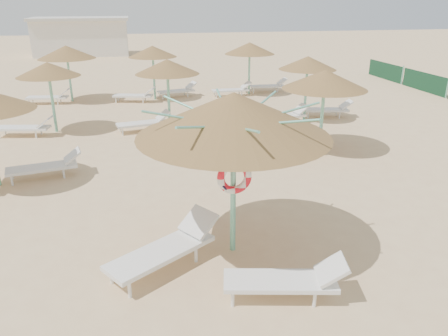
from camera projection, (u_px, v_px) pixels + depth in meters
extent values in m
plane|color=#DDB986|center=(232.00, 252.00, 8.84)|extent=(120.00, 120.00, 0.00)
cylinder|color=#70C3A7|center=(233.00, 189.00, 8.45)|extent=(0.11, 0.11, 2.71)
cone|color=olive|center=(234.00, 114.00, 7.91)|extent=(3.62, 3.62, 0.81)
cylinder|color=#70C3A7|center=(234.00, 129.00, 8.01)|extent=(0.20, 0.20, 0.12)
cylinder|color=#70C3A7|center=(277.00, 114.00, 8.08)|extent=(1.63, 0.04, 0.41)
cylinder|color=#70C3A7|center=(256.00, 108.00, 8.58)|extent=(1.19, 1.19, 0.41)
cylinder|color=#70C3A7|center=(224.00, 106.00, 8.69)|extent=(0.04, 1.63, 0.41)
cylinder|color=#70C3A7|center=(197.00, 111.00, 8.35)|extent=(1.19, 1.19, 0.41)
cylinder|color=#70C3A7|center=(188.00, 119.00, 7.77)|extent=(1.63, 0.04, 0.41)
cylinder|color=#70C3A7|center=(207.00, 127.00, 7.28)|extent=(1.19, 1.19, 0.41)
cylinder|color=#70C3A7|center=(245.00, 129.00, 7.17)|extent=(0.04, 1.63, 0.41)
cylinder|color=#70C3A7|center=(275.00, 123.00, 7.50)|extent=(1.19, 1.19, 0.41)
torus|color=red|center=(234.00, 177.00, 8.26)|extent=(0.68, 0.15, 0.68)
cylinder|color=white|center=(130.00, 289.00, 7.45)|extent=(0.07, 0.07, 0.32)
cylinder|color=white|center=(111.00, 276.00, 7.82)|extent=(0.07, 0.07, 0.32)
cylinder|color=white|center=(196.00, 255.00, 8.47)|extent=(0.07, 0.07, 0.32)
cylinder|color=white|center=(177.00, 244.00, 8.84)|extent=(0.07, 0.07, 0.32)
cube|color=white|center=(161.00, 252.00, 8.17)|extent=(2.18, 1.78, 0.09)
cube|color=white|center=(198.00, 222.00, 8.71)|extent=(0.83, 0.87, 0.41)
cylinder|color=white|center=(233.00, 299.00, 7.24)|extent=(0.06, 0.06, 0.28)
cylinder|color=white|center=(232.00, 281.00, 7.71)|extent=(0.06, 0.06, 0.28)
cylinder|color=white|center=(314.00, 300.00, 7.23)|extent=(0.06, 0.06, 0.28)
cylinder|color=white|center=(309.00, 281.00, 7.70)|extent=(0.06, 0.06, 0.28)
cube|color=white|center=(280.00, 281.00, 7.40)|extent=(2.00, 1.01, 0.08)
cube|color=white|center=(332.00, 269.00, 7.31)|extent=(0.60, 0.69, 0.37)
cylinder|color=white|center=(12.00, 181.00, 11.95)|extent=(0.06, 0.06, 0.28)
cylinder|color=white|center=(12.00, 174.00, 12.37)|extent=(0.06, 0.06, 0.28)
cylinder|color=white|center=(64.00, 174.00, 12.43)|extent=(0.06, 0.06, 0.28)
cylinder|color=white|center=(63.00, 168.00, 12.86)|extent=(0.06, 0.06, 0.28)
cube|color=white|center=(42.00, 167.00, 12.38)|extent=(1.98, 0.97, 0.08)
cube|color=white|center=(72.00, 156.00, 12.60)|extent=(0.59, 0.68, 0.36)
cylinder|color=#70C3A7|center=(53.00, 102.00, 16.43)|extent=(0.11, 0.11, 2.30)
cone|color=olive|center=(48.00, 69.00, 15.99)|extent=(2.29, 2.29, 0.52)
cylinder|color=#70C3A7|center=(49.00, 75.00, 16.07)|extent=(0.20, 0.20, 0.12)
cylinder|color=white|center=(5.00, 131.00, 16.45)|extent=(0.06, 0.06, 0.28)
cylinder|color=white|center=(36.00, 135.00, 16.00)|extent=(0.06, 0.06, 0.28)
cylinder|color=white|center=(41.00, 131.00, 16.47)|extent=(0.06, 0.06, 0.28)
cube|color=white|center=(23.00, 128.00, 16.16)|extent=(1.98, 0.96, 0.08)
cube|color=white|center=(45.00, 122.00, 16.09)|extent=(0.59, 0.68, 0.36)
cylinder|color=#70C3A7|center=(70.00, 78.00, 21.43)|extent=(0.11, 0.11, 2.30)
cone|color=olive|center=(66.00, 52.00, 20.98)|extent=(2.73, 2.73, 0.61)
cylinder|color=#70C3A7|center=(67.00, 57.00, 21.07)|extent=(0.20, 0.20, 0.12)
cylinder|color=white|center=(29.00, 102.00, 20.94)|extent=(0.06, 0.06, 0.28)
cylinder|color=white|center=(33.00, 100.00, 21.40)|extent=(0.06, 0.06, 0.28)
cylinder|color=white|center=(58.00, 102.00, 21.03)|extent=(0.06, 0.06, 0.28)
cylinder|color=white|center=(61.00, 100.00, 21.49)|extent=(0.06, 0.06, 0.28)
cube|color=white|center=(47.00, 97.00, 21.16)|extent=(1.97, 0.87, 0.08)
cube|color=white|center=(64.00, 92.00, 21.13)|extent=(0.56, 0.66, 0.36)
cylinder|color=#70C3A7|center=(169.00, 99.00, 17.02)|extent=(0.11, 0.11, 2.30)
cone|color=olive|center=(167.00, 67.00, 16.58)|extent=(2.46, 2.46, 0.55)
cylinder|color=#70C3A7|center=(167.00, 73.00, 16.66)|extent=(0.20, 0.20, 0.12)
cylinder|color=white|center=(123.00, 132.00, 16.31)|extent=(0.06, 0.06, 0.28)
cylinder|color=white|center=(120.00, 129.00, 16.74)|extent=(0.06, 0.06, 0.28)
cylinder|color=white|center=(158.00, 128.00, 16.80)|extent=(0.06, 0.06, 0.28)
cylinder|color=white|center=(154.00, 125.00, 17.23)|extent=(0.06, 0.06, 0.28)
cube|color=white|center=(142.00, 123.00, 16.75)|extent=(1.98, 0.98, 0.08)
cube|color=white|center=(163.00, 115.00, 16.98)|extent=(0.59, 0.68, 0.36)
cylinder|color=#70C3A7|center=(154.00, 77.00, 21.81)|extent=(0.11, 0.11, 2.30)
cone|color=olive|center=(152.00, 51.00, 21.37)|extent=(2.38, 2.38, 0.53)
cylinder|color=#70C3A7|center=(153.00, 56.00, 21.45)|extent=(0.20, 0.20, 0.12)
cylinder|color=white|center=(116.00, 100.00, 21.41)|extent=(0.06, 0.06, 0.28)
cylinder|color=white|center=(119.00, 98.00, 21.87)|extent=(0.06, 0.06, 0.28)
cylinder|color=white|center=(143.00, 100.00, 21.35)|extent=(0.06, 0.06, 0.28)
cylinder|color=white|center=(145.00, 98.00, 21.82)|extent=(0.06, 0.06, 0.28)
cube|color=white|center=(133.00, 96.00, 21.54)|extent=(1.99, 1.06, 0.08)
cube|color=white|center=(150.00, 91.00, 21.42)|extent=(0.62, 0.70, 0.36)
cylinder|color=white|center=(163.00, 97.00, 22.13)|extent=(0.06, 0.06, 0.28)
cylinder|color=white|center=(160.00, 95.00, 22.55)|extent=(0.06, 0.06, 0.28)
cylinder|color=white|center=(188.00, 94.00, 22.67)|extent=(0.06, 0.06, 0.28)
cylinder|color=white|center=(184.00, 93.00, 23.09)|extent=(0.06, 0.06, 0.28)
cube|color=white|center=(176.00, 91.00, 22.60)|extent=(1.99, 1.06, 0.08)
cube|color=white|center=(191.00, 85.00, 22.85)|extent=(0.62, 0.70, 0.36)
cylinder|color=#70C3A7|center=(322.00, 117.00, 14.35)|extent=(0.11, 0.11, 2.30)
cone|color=olive|center=(325.00, 79.00, 13.90)|extent=(2.72, 2.72, 0.61)
cylinder|color=#70C3A7|center=(324.00, 87.00, 13.99)|extent=(0.20, 0.20, 0.12)
cylinder|color=white|center=(274.00, 158.00, 13.66)|extent=(0.06, 0.06, 0.28)
cylinder|color=white|center=(267.00, 153.00, 14.09)|extent=(0.06, 0.06, 0.28)
cylinder|color=white|center=(311.00, 153.00, 14.12)|extent=(0.06, 0.06, 0.28)
cylinder|color=white|center=(303.00, 148.00, 14.55)|extent=(0.06, 0.06, 0.28)
cube|color=white|center=(293.00, 147.00, 14.08)|extent=(1.98, 0.94, 0.08)
cube|color=white|center=(316.00, 137.00, 14.29)|extent=(0.58, 0.67, 0.36)
cylinder|color=#70C3A7|center=(306.00, 93.00, 18.02)|extent=(0.11, 0.11, 2.30)
cone|color=olive|center=(308.00, 63.00, 17.57)|extent=(2.32, 2.32, 0.52)
cylinder|color=#70C3A7|center=(307.00, 69.00, 17.66)|extent=(0.20, 0.20, 0.12)
cylinder|color=white|center=(268.00, 124.00, 17.31)|extent=(0.06, 0.06, 0.28)
cylinder|color=white|center=(262.00, 121.00, 17.74)|extent=(0.06, 0.06, 0.28)
cylinder|color=white|center=(297.00, 121.00, 17.80)|extent=(0.06, 0.06, 0.28)
cylinder|color=white|center=(291.00, 118.00, 18.23)|extent=(0.06, 0.06, 0.28)
cube|color=white|center=(282.00, 116.00, 17.75)|extent=(1.98, 0.97, 0.08)
cube|color=white|center=(301.00, 109.00, 17.97)|extent=(0.59, 0.68, 0.36)
cylinder|color=white|center=(308.00, 115.00, 18.63)|extent=(0.06, 0.06, 0.28)
cylinder|color=white|center=(306.00, 112.00, 19.09)|extent=(0.06, 0.06, 0.28)
cylinder|color=white|center=(340.00, 115.00, 18.64)|extent=(0.06, 0.06, 0.28)
cylinder|color=white|center=(337.00, 112.00, 19.11)|extent=(0.06, 0.06, 0.28)
cube|color=white|center=(326.00, 110.00, 18.80)|extent=(1.98, 0.97, 0.08)
cube|color=white|center=(346.00, 104.00, 18.72)|extent=(0.59, 0.68, 0.36)
cylinder|color=#70C3A7|center=(249.00, 72.00, 23.10)|extent=(0.11, 0.11, 2.30)
cone|color=olive|center=(250.00, 48.00, 22.65)|extent=(2.62, 2.62, 0.59)
cylinder|color=#70C3A7|center=(250.00, 53.00, 22.74)|extent=(0.20, 0.20, 0.12)
cylinder|color=white|center=(217.00, 95.00, 22.49)|extent=(0.06, 0.06, 0.28)
cylinder|color=white|center=(215.00, 93.00, 22.94)|extent=(0.06, 0.06, 0.28)
cylinder|color=white|center=(242.00, 94.00, 22.79)|extent=(0.06, 0.06, 0.28)
cylinder|color=white|center=(239.00, 92.00, 23.24)|extent=(0.06, 0.06, 0.28)
cube|color=white|center=(230.00, 90.00, 22.83)|extent=(1.92, 0.69, 0.08)
cube|color=white|center=(246.00, 85.00, 22.93)|extent=(0.51, 0.62, 0.36)
cylinder|color=white|center=(254.00, 91.00, 23.59)|extent=(0.06, 0.06, 0.28)
cylinder|color=white|center=(252.00, 89.00, 24.05)|extent=(0.06, 0.06, 0.28)
cylinder|color=white|center=(278.00, 90.00, 23.80)|extent=(0.06, 0.06, 0.28)
cylinder|color=white|center=(275.00, 88.00, 24.26)|extent=(0.06, 0.06, 0.28)
cube|color=white|center=(267.00, 86.00, 23.88)|extent=(1.92, 0.69, 0.08)
cube|color=white|center=(282.00, 81.00, 23.93)|extent=(0.51, 0.62, 0.36)
cube|color=silver|center=(82.00, 38.00, 39.11)|extent=(8.00, 4.00, 3.00)
cube|color=beige|center=(80.00, 19.00, 38.52)|extent=(8.40, 4.40, 0.25)
cube|color=#174529|center=(424.00, 82.00, 24.07)|extent=(0.08, 3.80, 1.00)
cylinder|color=#70C3A7|center=(447.00, 87.00, 22.31)|extent=(0.08, 0.08, 1.10)
cube|color=#174529|center=(385.00, 71.00, 27.72)|extent=(0.08, 3.80, 1.00)
cylinder|color=#70C3A7|center=(402.00, 75.00, 25.96)|extent=(0.08, 0.08, 1.10)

